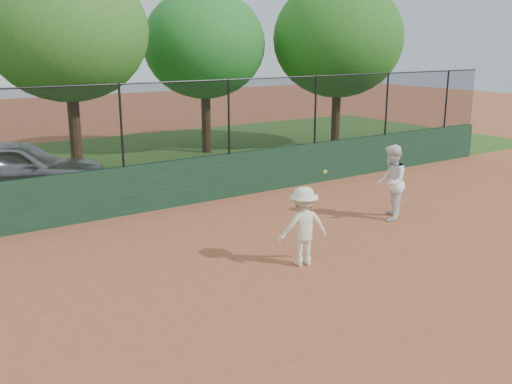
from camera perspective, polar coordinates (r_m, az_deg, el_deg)
ground at (r=9.75m, az=3.43°, el=-10.24°), size 80.00×80.00×0.00m
back_wall at (r=14.50m, az=-11.12°, el=0.40°), size 26.00×0.20×1.20m
grass_strip at (r=20.17m, az=-17.81°, el=2.21°), size 36.00×12.00×0.01m
parked_car at (r=16.65m, az=-23.05°, el=2.09°), size 5.19×3.56×1.64m
player_second at (r=13.90m, az=13.32°, el=0.94°), size 1.11×1.08×1.80m
player_main at (r=10.78m, az=4.74°, el=-3.43°), size 1.09×0.79×1.83m
fence_assembly at (r=14.19m, az=-11.54°, el=6.80°), size 26.00×0.06×2.00m
tree_2 at (r=18.52m, az=-18.37°, el=15.06°), size 4.92×4.47×6.60m
tree_3 at (r=21.92m, az=-5.17°, el=14.48°), size 4.64×4.22×6.08m
tree_4 at (r=23.38m, az=8.25°, el=14.92°), size 5.30×4.82×6.57m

